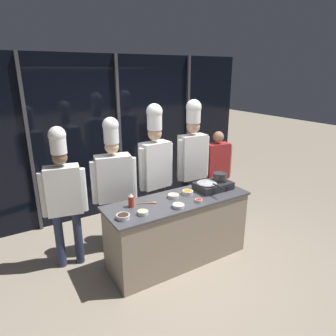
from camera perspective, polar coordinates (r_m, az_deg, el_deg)
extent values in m
plane|color=gray|center=(4.27, 1.84, -16.83)|extent=(24.00, 24.00, 0.00)
cube|color=black|center=(5.28, -9.39, 5.92)|extent=(5.05, 0.04, 2.70)
cube|color=#47474C|center=(4.89, -24.84, 3.50)|extent=(0.05, 0.05, 2.70)
cube|color=#47474C|center=(5.24, -9.20, 5.84)|extent=(0.05, 0.05, 2.70)
cube|color=#47474C|center=(5.92, 3.76, 7.44)|extent=(0.05, 0.05, 2.70)
cube|color=gray|center=(4.04, 1.91, -11.88)|extent=(1.85, 0.62, 0.85)
cube|color=#47474C|center=(3.84, 1.97, -6.18)|extent=(1.90, 0.65, 0.03)
cube|color=#28282B|center=(4.17, 8.59, -3.36)|extent=(0.49, 0.33, 0.10)
cylinder|color=black|center=(4.08, 7.40, -2.95)|extent=(0.20, 0.20, 0.01)
cylinder|color=black|center=(3.98, 8.93, -4.45)|extent=(0.03, 0.01, 0.03)
cylinder|color=black|center=(4.22, 9.81, -2.34)|extent=(0.20, 0.20, 0.01)
cylinder|color=black|center=(4.12, 11.34, -3.78)|extent=(0.03, 0.01, 0.03)
cylinder|color=#ADAFB5|center=(4.08, 7.41, -2.81)|extent=(0.26, 0.26, 0.01)
cone|color=#ADAFB5|center=(4.07, 7.42, -2.57)|extent=(0.27, 0.27, 0.04)
cylinder|color=black|center=(3.91, 9.55, -3.46)|extent=(0.02, 0.21, 0.02)
cylinder|color=#333335|center=(4.20, 9.85, -1.63)|extent=(0.18, 0.18, 0.10)
torus|color=#333335|center=(4.19, 9.88, -0.98)|extent=(0.18, 0.18, 0.01)
torus|color=#333335|center=(4.13, 8.82, -1.46)|extent=(0.01, 0.05, 0.05)
torus|color=#333335|center=(4.26, 10.89, -0.97)|extent=(0.01, 0.05, 0.05)
cylinder|color=red|center=(3.62, -7.04, -6.39)|extent=(0.07, 0.07, 0.14)
cone|color=white|center=(3.59, -7.09, -5.11)|extent=(0.06, 0.06, 0.04)
cylinder|color=white|center=(3.98, 3.77, -4.69)|extent=(0.14, 0.14, 0.05)
torus|color=white|center=(3.97, 3.78, -4.37)|extent=(0.15, 0.15, 0.01)
cylinder|color=orange|center=(3.97, 3.78, -4.52)|extent=(0.12, 0.12, 0.03)
cylinder|color=white|center=(3.45, -4.81, -8.50)|extent=(0.12, 0.12, 0.04)
torus|color=white|center=(3.44, -4.82, -8.18)|extent=(0.12, 0.12, 0.01)
cylinder|color=#E0C689|center=(3.44, -4.81, -8.33)|extent=(0.10, 0.10, 0.02)
cylinder|color=white|center=(3.77, 5.86, -6.21)|extent=(0.09, 0.09, 0.03)
torus|color=white|center=(3.76, 5.87, -5.98)|extent=(0.09, 0.09, 0.01)
cylinder|color=red|center=(3.76, 5.87, -6.08)|extent=(0.08, 0.08, 0.02)
cylinder|color=white|center=(3.60, 1.99, -7.25)|extent=(0.14, 0.14, 0.04)
torus|color=white|center=(3.60, 2.00, -6.96)|extent=(0.15, 0.15, 0.01)
cylinder|color=beige|center=(3.60, 2.00, -7.09)|extent=(0.12, 0.12, 0.02)
cylinder|color=white|center=(3.38, -8.55, -9.18)|extent=(0.15, 0.15, 0.05)
torus|color=white|center=(3.37, -8.57, -8.81)|extent=(0.15, 0.15, 0.01)
cylinder|color=#382319|center=(3.38, -8.56, -8.98)|extent=(0.12, 0.12, 0.03)
cylinder|color=white|center=(3.87, 1.03, -5.38)|extent=(0.14, 0.14, 0.04)
torus|color=white|center=(3.86, 1.04, -5.10)|extent=(0.15, 0.15, 0.01)
cylinder|color=#EAA893|center=(3.87, 1.03, -5.23)|extent=(0.12, 0.12, 0.02)
cube|color=olive|center=(3.72, -4.62, -6.73)|extent=(0.16, 0.08, 0.01)
ellipsoid|color=olive|center=(3.73, -2.68, -6.57)|extent=(0.09, 0.08, 0.02)
cylinder|color=#2D3856|center=(4.17, -16.72, -12.48)|extent=(0.11, 0.11, 0.75)
cylinder|color=#2D3856|center=(4.17, -19.91, -12.83)|extent=(0.11, 0.11, 0.75)
cube|color=white|center=(3.88, -19.30, -3.99)|extent=(0.45, 0.29, 0.61)
cylinder|color=white|center=(3.86, -15.82, -4.02)|extent=(0.08, 0.08, 0.56)
cylinder|color=white|center=(3.86, -22.69, -4.78)|extent=(0.08, 0.08, 0.56)
sphere|color=brown|center=(3.75, -19.95, 1.89)|extent=(0.18, 0.18, 0.18)
cylinder|color=white|center=(3.71, -20.21, 4.26)|extent=(0.19, 0.19, 0.22)
sphere|color=white|center=(3.69, -20.40, 5.93)|extent=(0.20, 0.20, 0.20)
cylinder|color=#232326|center=(4.36, -8.14, -10.27)|extent=(0.12, 0.12, 0.77)
cylinder|color=#232326|center=(4.32, -11.47, -10.73)|extent=(0.12, 0.12, 0.77)
cube|color=white|center=(4.06, -10.31, -1.86)|extent=(0.50, 0.32, 0.62)
cylinder|color=white|center=(4.08, -6.64, -1.89)|extent=(0.09, 0.09, 0.57)
cylinder|color=white|center=(4.00, -13.83, -2.73)|extent=(0.09, 0.09, 0.57)
sphere|color=beige|center=(3.94, -10.66, 3.97)|extent=(0.18, 0.18, 0.18)
cylinder|color=white|center=(3.90, -10.80, 6.34)|extent=(0.19, 0.19, 0.23)
sphere|color=white|center=(3.88, -10.90, 8.02)|extent=(0.21, 0.21, 0.21)
cylinder|color=#4C4C51|center=(4.63, -1.15, -7.95)|extent=(0.11, 0.11, 0.82)
cylinder|color=#4C4C51|center=(4.51, -3.57, -8.73)|extent=(0.11, 0.11, 0.82)
cube|color=white|center=(4.29, -2.47, 0.60)|extent=(0.44, 0.26, 0.67)
cylinder|color=white|center=(4.40, 0.32, 0.87)|extent=(0.08, 0.08, 0.61)
cylinder|color=white|center=(4.14, -4.89, -0.32)|extent=(0.08, 0.08, 0.61)
sphere|color=tan|center=(4.17, -2.55, 6.57)|extent=(0.20, 0.20, 0.20)
cylinder|color=white|center=(4.14, -2.59, 8.98)|extent=(0.21, 0.21, 0.25)
sphere|color=white|center=(4.12, -2.61, 10.68)|extent=(0.22, 0.22, 0.22)
cylinder|color=#232326|center=(4.91, 5.55, -6.30)|extent=(0.11, 0.11, 0.84)
cylinder|color=#232326|center=(4.79, 3.30, -6.88)|extent=(0.11, 0.11, 0.84)
cube|color=white|center=(4.58, 4.67, 2.11)|extent=(0.42, 0.23, 0.68)
cylinder|color=white|center=(4.69, 7.24, 2.23)|extent=(0.08, 0.08, 0.63)
cylinder|color=white|center=(4.44, 2.42, 1.43)|extent=(0.08, 0.08, 0.63)
sphere|color=tan|center=(4.48, 4.82, 7.87)|extent=(0.20, 0.20, 0.20)
cylinder|color=white|center=(4.45, 4.88, 10.01)|extent=(0.21, 0.21, 0.23)
sphere|color=white|center=(4.44, 4.92, 11.46)|extent=(0.23, 0.23, 0.23)
cylinder|color=#232326|center=(5.25, 9.96, -5.49)|extent=(0.10, 0.10, 0.73)
cylinder|color=#232326|center=(5.15, 7.97, -5.86)|extent=(0.10, 0.10, 0.73)
cube|color=#B72D2D|center=(4.97, 9.35, 1.33)|extent=(0.41, 0.26, 0.59)
cylinder|color=#A87A5B|center=(5.06, 11.57, 1.33)|extent=(0.08, 0.08, 0.54)
cylinder|color=#A87A5B|center=(4.85, 7.37, 0.81)|extent=(0.08, 0.08, 0.54)
sphere|color=#A87A5B|center=(4.87, 9.59, 5.89)|extent=(0.17, 0.17, 0.17)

